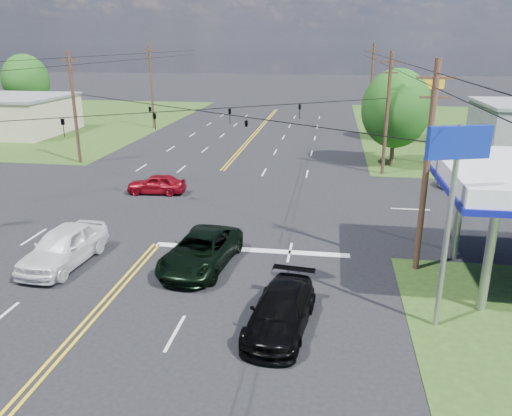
% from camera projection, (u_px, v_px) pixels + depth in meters
% --- Properties ---
extents(ground, '(280.00, 280.00, 0.00)m').
position_uv_depth(ground, '(197.00, 200.00, 33.70)').
color(ground, black).
rests_on(ground, ground).
extents(grass_nw, '(46.00, 48.00, 0.03)m').
position_uv_depth(grass_nw, '(11.00, 119.00, 68.72)').
color(grass_nw, '#244315').
rests_on(grass_nw, ground).
extents(stop_bar, '(10.00, 0.50, 0.02)m').
position_uv_depth(stop_bar, '(251.00, 250.00, 25.48)').
color(stop_bar, silver).
rests_on(stop_bar, ground).
extents(pole_se, '(1.60, 0.28, 9.50)m').
position_uv_depth(pole_se, '(427.00, 167.00, 21.85)').
color(pole_se, '#41261B').
rests_on(pole_se, ground).
extents(pole_nw, '(1.60, 0.28, 9.50)m').
position_uv_depth(pole_nw, '(74.00, 106.00, 42.45)').
color(pole_nw, '#41261B').
rests_on(pole_nw, ground).
extents(pole_ne, '(1.60, 0.28, 9.50)m').
position_uv_depth(pole_ne, '(387.00, 113.00, 38.73)').
color(pole_ne, '#41261B').
rests_on(pole_ne, ground).
extents(pole_left_far, '(1.60, 0.28, 10.00)m').
position_uv_depth(pole_left_far, '(151.00, 85.00, 60.19)').
color(pole_left_far, '#41261B').
rests_on(pole_left_far, ground).
extents(pole_right_far, '(1.60, 0.28, 10.00)m').
position_uv_depth(pole_right_far, '(371.00, 88.00, 56.48)').
color(pole_right_far, '#41261B').
rests_on(pole_right_far, ground).
extents(span_wire_signals, '(26.00, 18.00, 1.13)m').
position_uv_depth(span_wire_signals, '(193.00, 110.00, 31.81)').
color(span_wire_signals, black).
rests_on(span_wire_signals, ground).
extents(power_lines, '(26.04, 100.00, 0.64)m').
position_uv_depth(power_lines, '(182.00, 69.00, 29.11)').
color(power_lines, black).
rests_on(power_lines, ground).
extents(tree_right_a, '(5.70, 5.70, 8.18)m').
position_uv_depth(tree_right_a, '(396.00, 109.00, 41.42)').
color(tree_right_a, '#41261B').
rests_on(tree_right_a, ground).
extents(tree_right_b, '(4.94, 4.94, 7.09)m').
position_uv_depth(tree_right_b, '(407.00, 101.00, 52.52)').
color(tree_right_b, '#41261B').
rests_on(tree_right_b, ground).
extents(tree_far_l, '(6.08, 6.08, 8.72)m').
position_uv_depth(tree_far_l, '(26.00, 81.00, 66.65)').
color(tree_far_l, '#41261B').
rests_on(tree_far_l, ground).
extents(pickup_dkgreen, '(3.33, 6.04, 1.60)m').
position_uv_depth(pickup_dkgreen, '(201.00, 251.00, 23.39)').
color(pickup_dkgreen, black).
rests_on(pickup_dkgreen, ground).
extents(suv_black, '(2.65, 5.27, 1.47)m').
position_uv_depth(suv_black, '(281.00, 311.00, 18.29)').
color(suv_black, black).
rests_on(suv_black, ground).
extents(pickup_white, '(2.54, 5.54, 1.84)m').
position_uv_depth(pickup_white, '(64.00, 246.00, 23.61)').
color(pickup_white, white).
rests_on(pickup_white, ground).
extents(sedan_red, '(4.15, 1.90, 1.38)m').
position_uv_depth(sedan_red, '(156.00, 184.00, 34.87)').
color(sedan_red, maroon).
rests_on(sedan_red, ground).
extents(sedan_far, '(5.68, 2.84, 1.59)m').
position_uv_depth(sedan_far, '(478.00, 179.00, 35.84)').
color(sedan_far, '#AFAFB4').
rests_on(sedan_far, ground).
extents(polesign_se, '(2.18, 0.91, 7.55)m').
position_uv_depth(polesign_se, '(455.00, 173.00, 16.85)').
color(polesign_se, '#A5A5AA').
rests_on(polesign_se, ground).
extents(polesign_ne, '(1.99, 1.07, 7.51)m').
position_uv_depth(polesign_ne, '(432.00, 96.00, 41.95)').
color(polesign_ne, '#A5A5AA').
rests_on(polesign_ne, ground).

